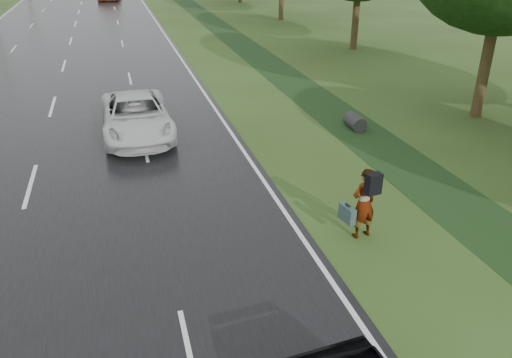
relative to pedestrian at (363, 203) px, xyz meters
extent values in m
cube|color=black|center=(-8.18, 42.16, -0.92)|extent=(14.00, 180.00, 0.04)
cube|color=silver|center=(-1.43, 42.16, -0.89)|extent=(0.12, 180.00, 0.01)
cube|color=silver|center=(-14.93, 42.16, -0.89)|extent=(0.12, 180.00, 0.01)
cube|color=silver|center=(-8.18, 42.16, -0.89)|extent=(0.12, 180.00, 0.01)
cube|color=#193213|center=(3.32, 17.16, -0.94)|extent=(2.20, 120.00, 0.01)
cylinder|color=#2D2D2D|center=(3.32, 7.16, -0.69)|extent=(0.56, 1.00, 0.56)
cylinder|color=#332815|center=(8.82, 7.16, 0.98)|extent=(0.44, 0.44, 3.84)
cylinder|color=#332815|center=(10.02, 21.16, 0.82)|extent=(0.44, 0.44, 3.52)
imported|color=#A5998C|center=(0.02, 0.02, -0.03)|extent=(0.73, 0.54, 1.82)
cube|color=black|center=(0.07, -0.25, 0.61)|extent=(0.40, 0.28, 0.51)
cube|color=#324848|center=(-0.38, 0.04, -0.27)|extent=(0.26, 0.53, 0.41)
cube|color=black|center=(-0.38, 0.04, -0.03)|extent=(0.08, 0.18, 0.04)
imported|color=silver|center=(-4.81, 8.59, -0.17)|extent=(2.50, 5.29, 1.46)
camera|label=1|loc=(-5.33, -9.40, 5.71)|focal=35.00mm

